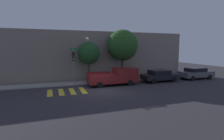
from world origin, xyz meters
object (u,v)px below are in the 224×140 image
Objects in this scene: pickup_truck at (116,77)px; sedan_middle at (196,73)px; sedan_near_corner at (160,75)px; tree_midblock at (122,45)px; traffic_light_pole at (77,53)px; tree_near_corner at (89,53)px.

pickup_truck is 1.22× the size of sedan_middle.
tree_midblock is at bearing 151.91° from sedan_near_corner.
traffic_light_pole reaches higher than sedan_near_corner.
sedan_near_corner is at bearing -7.76° from traffic_light_pole.
traffic_light_pole reaches higher than pickup_truck.
tree_near_corner is at bearing 180.00° from tree_midblock.
traffic_light_pole is 1.17× the size of sedan_middle.
tree_near_corner is (-13.28, 2.06, 2.55)m from sedan_middle.
tree_midblock is at bearing 51.69° from pickup_truck.
sedan_middle is (5.37, -0.00, 0.03)m from sedan_near_corner.
pickup_truck is at bearing -18.34° from traffic_light_pole.
tree_near_corner is 0.76× the size of tree_midblock.
traffic_light_pole is 0.84× the size of tree_midblock.
tree_near_corner is (-7.92, 2.06, 2.59)m from sedan_near_corner.
tree_midblock is (-3.85, 2.06, 3.51)m from sedan_near_corner.
tree_midblock reaches higher than sedan_middle.
tree_midblock reaches higher than sedan_near_corner.
sedan_near_corner is (5.48, -0.00, -0.16)m from pickup_truck.
traffic_light_pole is at bearing 175.06° from sedan_middle.
sedan_middle is 10.06m from tree_midblock.
sedan_middle is at bearing -12.58° from tree_midblock.
pickup_truck is 4.01m from tree_near_corner.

